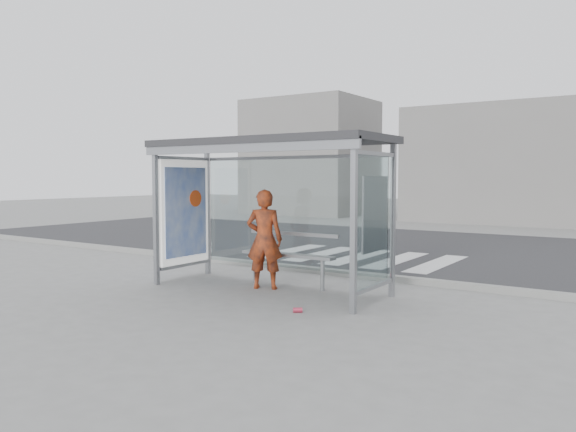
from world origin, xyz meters
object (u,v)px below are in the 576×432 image
Objects in this scene: person at (264,239)px; soda_can at (298,310)px; bus_shelter at (253,176)px; bench at (288,255)px.

person reaches higher than soda_can.
person is 2.02m from soda_can.
bench is at bearing 43.38° from bus_shelter.
bus_shelter is 31.08× the size of soda_can.
bus_shelter is at bearing -136.62° from bench.
bus_shelter reaches higher than person.
bus_shelter is 1.55m from bench.
person is 12.82× the size of soda_can.
person is at bearing 5.22° from bus_shelter.
bus_shelter is at bearing -18.58° from person.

